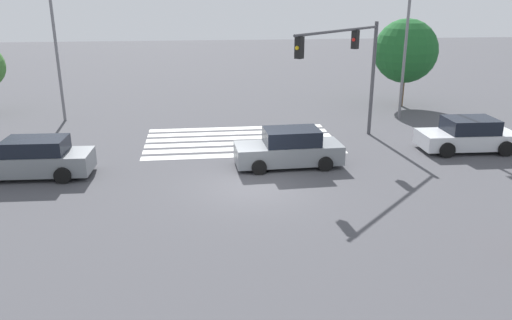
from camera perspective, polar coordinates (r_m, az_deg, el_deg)
ground_plane at (r=18.92m, az=-0.00°, el=-3.04°), size 126.20×126.20×0.00m
crosswalk_markings at (r=24.84m, az=-1.73°, el=2.26°), size 9.38×5.35×0.01m
traffic_signal_mast at (r=23.82m, az=10.94°, el=11.43°), size 5.18×5.18×5.67m
car_0 at (r=21.62m, az=-24.30°, el=0.10°), size 4.84×2.11×1.56m
car_1 at (r=21.01m, az=3.80°, el=1.27°), size 4.51×2.09×1.60m
car_2 at (r=25.03m, az=23.04°, el=2.60°), size 4.44×2.26×1.54m
street_light_pole_a at (r=30.12m, az=-22.02°, el=13.01°), size 0.80×0.36×7.91m
street_light_pole_b at (r=29.85m, az=16.91°, el=14.45°), size 0.80×0.36×8.85m
tree_corner_b at (r=33.44m, az=16.73°, el=11.85°), size 3.97×3.97×5.51m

